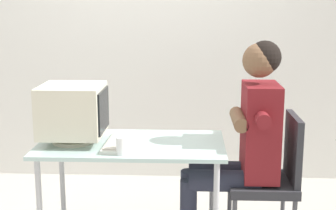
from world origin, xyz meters
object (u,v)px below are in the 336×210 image
object	(u,v)px
desk	(132,153)
office_chair	(272,174)
keyboard	(120,142)
desk_mug	(122,146)
person_seated	(243,137)
crt_monitor	(73,111)

from	to	relation	value
desk	office_chair	bearing A→B (deg)	2.80
keyboard	desk	bearing A→B (deg)	28.58
office_chair	desk_mug	size ratio (longest dim) A/B	8.48
person_seated	desk_mug	xyz separation A→B (m)	(-0.75, -0.29, 0.02)
office_chair	person_seated	distance (m)	0.32
office_chair	desk_mug	distance (m)	1.02
crt_monitor	desk_mug	distance (m)	0.45
crt_monitor	office_chair	world-z (taller)	crt_monitor
person_seated	crt_monitor	bearing A→B (deg)	-177.32
desk	keyboard	size ratio (longest dim) A/B	2.50
office_chair	person_seated	world-z (taller)	person_seated
keyboard	office_chair	world-z (taller)	office_chair
crt_monitor	desk_mug	xyz separation A→B (m)	(0.34, -0.24, -0.15)
desk	person_seated	distance (m)	0.73
office_chair	desk_mug	world-z (taller)	office_chair
crt_monitor	keyboard	distance (m)	0.36
crt_monitor	office_chair	distance (m)	1.36
office_chair	desk_mug	xyz separation A→B (m)	(-0.94, -0.29, 0.27)
office_chair	keyboard	bearing A→B (deg)	-175.16
keyboard	person_seated	xyz separation A→B (m)	(0.79, 0.08, 0.02)
keyboard	office_chair	xyz separation A→B (m)	(0.99, 0.08, -0.23)
person_seated	desk_mug	size ratio (longest dim) A/B	12.98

